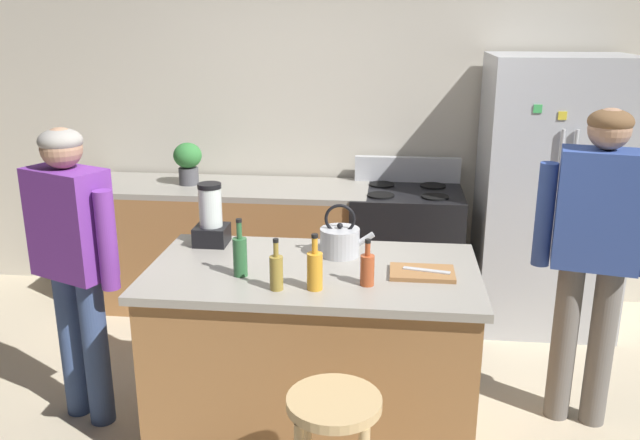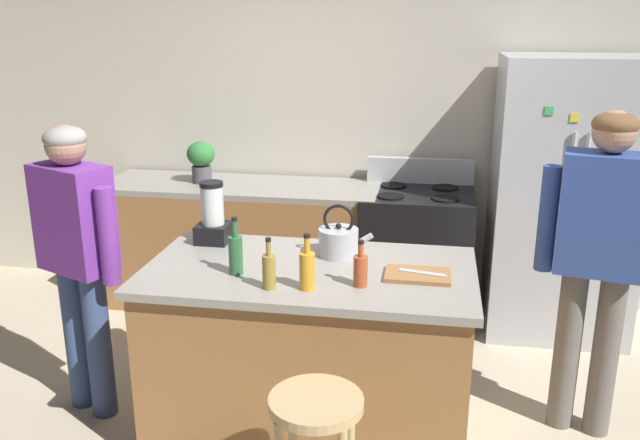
{
  "view_description": "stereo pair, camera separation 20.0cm",
  "coord_description": "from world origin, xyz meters",
  "px_view_note": "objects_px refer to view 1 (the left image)",
  "views": [
    {
      "loc": [
        0.36,
        -2.96,
        2.07
      ],
      "look_at": [
        0.0,
        0.3,
        1.06
      ],
      "focal_mm": 37.45,
      "sensor_mm": 36.0,
      "label": 1
    },
    {
      "loc": [
        0.56,
        -2.93,
        2.07
      ],
      "look_at": [
        0.0,
        0.3,
        1.06
      ],
      "focal_mm": 37.45,
      "sensor_mm": 36.0,
      "label": 2
    }
  ],
  "objects_px": {
    "bottle_vinegar": "(276,271)",
    "person_by_sink_right": "(595,241)",
    "bar_stool": "(334,436)",
    "bottle_olive_oil": "(240,255)",
    "refrigerator": "(549,195)",
    "tea_kettle": "(340,240)",
    "potted_plant": "(188,161)",
    "chef_knife": "(427,270)",
    "person_by_island_left": "(73,251)",
    "bottle_soda": "(315,269)",
    "stove_range": "(405,252)",
    "kitchen_island": "(313,353)",
    "blender_appliance": "(211,219)",
    "bottle_cooking_sauce": "(367,269)",
    "cutting_board": "(422,273)"
  },
  "relations": [
    {
      "from": "bottle_vinegar",
      "to": "person_by_sink_right",
      "type": "bearing_deg",
      "value": 20.48
    },
    {
      "from": "bar_stool",
      "to": "bottle_olive_oil",
      "type": "xyz_separation_m",
      "value": [
        -0.5,
        0.66,
        0.47
      ]
    },
    {
      "from": "refrigerator",
      "to": "tea_kettle",
      "type": "relative_size",
      "value": 6.67
    },
    {
      "from": "bottle_olive_oil",
      "to": "bottle_vinegar",
      "type": "distance_m",
      "value": 0.24
    },
    {
      "from": "potted_plant",
      "to": "chef_knife",
      "type": "xyz_separation_m",
      "value": [
        1.62,
        -1.58,
        -0.15
      ]
    },
    {
      "from": "person_by_island_left",
      "to": "tea_kettle",
      "type": "distance_m",
      "value": 1.34
    },
    {
      "from": "bar_stool",
      "to": "bottle_soda",
      "type": "xyz_separation_m",
      "value": [
        -0.14,
        0.54,
        0.46
      ]
    },
    {
      "from": "bottle_vinegar",
      "to": "stove_range",
      "type": "bearing_deg",
      "value": 71.52
    },
    {
      "from": "tea_kettle",
      "to": "person_by_island_left",
      "type": "bearing_deg",
      "value": -172.54
    },
    {
      "from": "person_by_sink_right",
      "to": "bottle_olive_oil",
      "type": "xyz_separation_m",
      "value": [
        -1.7,
        -0.42,
        0.01
      ]
    },
    {
      "from": "tea_kettle",
      "to": "kitchen_island",
      "type": "bearing_deg",
      "value": -119.88
    },
    {
      "from": "person_by_sink_right",
      "to": "tea_kettle",
      "type": "bearing_deg",
      "value": -175.87
    },
    {
      "from": "bottle_soda",
      "to": "tea_kettle",
      "type": "xyz_separation_m",
      "value": [
        0.08,
        0.45,
        -0.02
      ]
    },
    {
      "from": "refrigerator",
      "to": "blender_appliance",
      "type": "height_order",
      "value": "refrigerator"
    },
    {
      "from": "person_by_sink_right",
      "to": "tea_kettle",
      "type": "xyz_separation_m",
      "value": [
        -1.26,
        -0.09,
        -0.01
      ]
    },
    {
      "from": "refrigerator",
      "to": "potted_plant",
      "type": "height_order",
      "value": "refrigerator"
    },
    {
      "from": "potted_plant",
      "to": "bottle_olive_oil",
      "type": "bearing_deg",
      "value": -65.67
    },
    {
      "from": "person_by_sink_right",
      "to": "bottle_vinegar",
      "type": "relative_size",
      "value": 7.04
    },
    {
      "from": "stove_range",
      "to": "refrigerator",
      "type": "bearing_deg",
      "value": -1.51
    },
    {
      "from": "bottle_olive_oil",
      "to": "chef_knife",
      "type": "xyz_separation_m",
      "value": [
        0.86,
        0.1,
        -0.08
      ]
    },
    {
      "from": "kitchen_island",
      "to": "person_by_island_left",
      "type": "bearing_deg",
      "value": 178.9
    },
    {
      "from": "bottle_soda",
      "to": "bar_stool",
      "type": "bearing_deg",
      "value": -75.91
    },
    {
      "from": "bar_stool",
      "to": "bottle_vinegar",
      "type": "bearing_deg",
      "value": 120.22
    },
    {
      "from": "tea_kettle",
      "to": "stove_range",
      "type": "bearing_deg",
      "value": 74.9
    },
    {
      "from": "person_by_island_left",
      "to": "bottle_soda",
      "type": "relative_size",
      "value": 6.12
    },
    {
      "from": "stove_range",
      "to": "bottle_cooking_sauce",
      "type": "relative_size",
      "value": 5.06
    },
    {
      "from": "blender_appliance",
      "to": "person_by_island_left",
      "type": "bearing_deg",
      "value": -157.15
    },
    {
      "from": "bottle_vinegar",
      "to": "bottle_cooking_sauce",
      "type": "bearing_deg",
      "value": 13.53
    },
    {
      "from": "bottle_olive_oil",
      "to": "person_by_island_left",
      "type": "bearing_deg",
      "value": 170.24
    },
    {
      "from": "kitchen_island",
      "to": "blender_appliance",
      "type": "bearing_deg",
      "value": 153.0
    },
    {
      "from": "potted_plant",
      "to": "blender_appliance",
      "type": "relative_size",
      "value": 0.91
    },
    {
      "from": "person_by_sink_right",
      "to": "blender_appliance",
      "type": "relative_size",
      "value": 5.04
    },
    {
      "from": "kitchen_island",
      "to": "tea_kettle",
      "type": "xyz_separation_m",
      "value": [
        0.11,
        0.2,
        0.53
      ]
    },
    {
      "from": "tea_kettle",
      "to": "chef_knife",
      "type": "height_order",
      "value": "tea_kettle"
    },
    {
      "from": "refrigerator",
      "to": "chef_knife",
      "type": "xyz_separation_m",
      "value": [
        -0.88,
        -1.53,
        0.02
      ]
    },
    {
      "from": "bottle_cooking_sauce",
      "to": "bottle_soda",
      "type": "height_order",
      "value": "bottle_soda"
    },
    {
      "from": "kitchen_island",
      "to": "blender_appliance",
      "type": "height_order",
      "value": "blender_appliance"
    },
    {
      "from": "kitchen_island",
      "to": "bar_stool",
      "type": "height_order",
      "value": "kitchen_island"
    },
    {
      "from": "bottle_soda",
      "to": "bottle_vinegar",
      "type": "bearing_deg",
      "value": -172.64
    },
    {
      "from": "refrigerator",
      "to": "bottle_cooking_sauce",
      "type": "distance_m",
      "value": 2.03
    },
    {
      "from": "tea_kettle",
      "to": "cutting_board",
      "type": "xyz_separation_m",
      "value": [
        0.4,
        -0.23,
        -0.07
      ]
    },
    {
      "from": "bottle_cooking_sauce",
      "to": "cutting_board",
      "type": "bearing_deg",
      "value": 30.85
    },
    {
      "from": "stove_range",
      "to": "bottle_soda",
      "type": "height_order",
      "value": "bottle_soda"
    },
    {
      "from": "bottle_vinegar",
      "to": "refrigerator",
      "type": "bearing_deg",
      "value": 49.01
    },
    {
      "from": "cutting_board",
      "to": "bottle_olive_oil",
      "type": "bearing_deg",
      "value": -173.11
    },
    {
      "from": "kitchen_island",
      "to": "bottle_vinegar",
      "type": "relative_size",
      "value": 6.71
    },
    {
      "from": "person_by_island_left",
      "to": "cutting_board",
      "type": "bearing_deg",
      "value": -1.71
    },
    {
      "from": "potted_plant",
      "to": "chef_knife",
      "type": "relative_size",
      "value": 1.36
    },
    {
      "from": "refrigerator",
      "to": "potted_plant",
      "type": "bearing_deg",
      "value": 178.84
    },
    {
      "from": "stove_range",
      "to": "chef_knife",
      "type": "distance_m",
      "value": 1.62
    }
  ]
}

